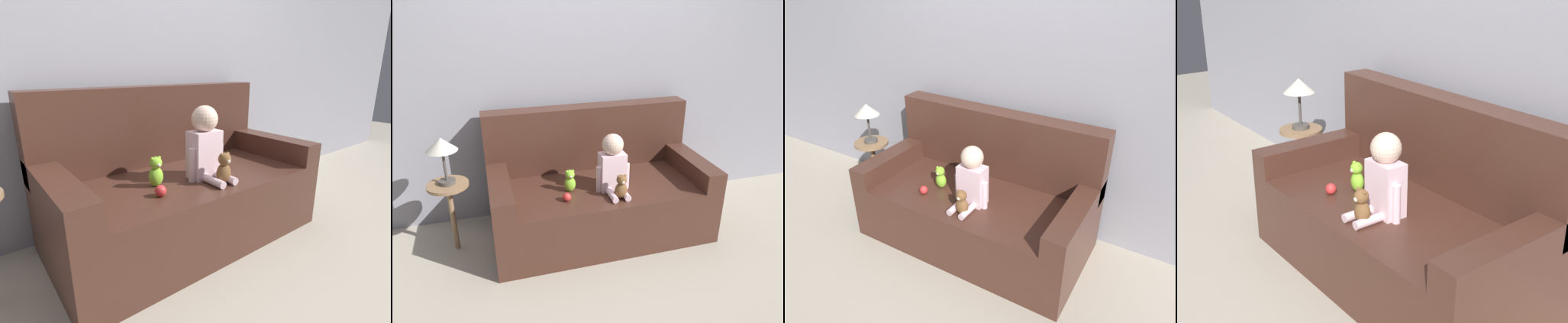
{
  "view_description": "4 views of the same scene",
  "coord_description": "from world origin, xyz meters",
  "views": [
    {
      "loc": [
        -1.11,
        -1.54,
        1.12
      ],
      "look_at": [
        0.03,
        -0.08,
        0.55
      ],
      "focal_mm": 28.0,
      "sensor_mm": 36.0,
      "label": 1
    },
    {
      "loc": [
        -0.87,
        -2.62,
        1.85
      ],
      "look_at": [
        -0.11,
        -0.05,
        0.68
      ],
      "focal_mm": 35.0,
      "sensor_mm": 36.0,
      "label": 2
    },
    {
      "loc": [
        1.31,
        -2.11,
        2.04
      ],
      "look_at": [
        0.06,
        -0.02,
        0.74
      ],
      "focal_mm": 35.0,
      "sensor_mm": 36.0,
      "label": 3
    },
    {
      "loc": [
        2.07,
        -1.75,
        1.78
      ],
      "look_at": [
        -0.09,
        -0.11,
        0.7
      ],
      "focal_mm": 50.0,
      "sensor_mm": 36.0,
      "label": 4
    }
  ],
  "objects": [
    {
      "name": "ground_plane",
      "position": [
        0.0,
        0.0,
        0.0
      ],
      "size": [
        12.0,
        12.0,
        0.0
      ],
      "primitive_type": "plane",
      "color": "#B7AD99"
    },
    {
      "name": "wall_back",
      "position": [
        0.0,
        0.53,
        1.3
      ],
      "size": [
        8.0,
        0.05,
        2.6
      ],
      "color": "#93939E",
      "rests_on": "ground_plane"
    },
    {
      "name": "couch",
      "position": [
        0.0,
        0.07,
        0.34
      ],
      "size": [
        1.75,
        0.88,
        1.0
      ],
      "color": "#47281E",
      "rests_on": "ground_plane"
    },
    {
      "name": "person_baby",
      "position": [
        0.06,
        -0.14,
        0.67
      ],
      "size": [
        0.27,
        0.31,
        0.45
      ],
      "color": "silver",
      "rests_on": "couch"
    },
    {
      "name": "teddy_bear_brown",
      "position": [
        0.07,
        -0.29,
        0.55
      ],
      "size": [
        0.09,
        0.09,
        0.19
      ],
      "color": "brown",
      "rests_on": "couch"
    },
    {
      "name": "plush_toy_side",
      "position": [
        -0.27,
        -0.08,
        0.54
      ],
      "size": [
        0.09,
        0.08,
        0.18
      ],
      "color": "#8CD133",
      "rests_on": "couch"
    },
    {
      "name": "toy_ball",
      "position": [
        -0.32,
        -0.22,
        0.49
      ],
      "size": [
        0.06,
        0.06,
        0.06
      ],
      "color": "red",
      "rests_on": "couch"
    },
    {
      "name": "side_table",
      "position": [
        -1.16,
        0.07,
        0.72
      ],
      "size": [
        0.3,
        0.3,
        0.93
      ],
      "color": "#93704C",
      "rests_on": "ground_plane"
    }
  ]
}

